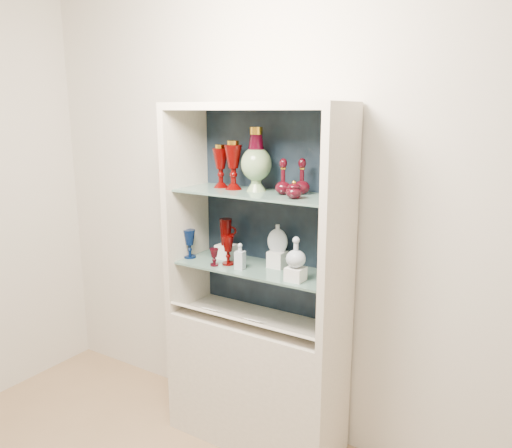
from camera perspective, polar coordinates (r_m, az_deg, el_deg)
The scene contains 29 objects.
wall_back at distance 2.86m, azimuth 2.34°, elevation 2.78°, with size 3.50×0.02×2.80m, color beige.
cabinet_base at distance 3.03m, azimuth 0.00°, elevation -17.31°, with size 1.00×0.40×0.75m, color beige.
cabinet_back_panel at distance 2.84m, azimuth 2.03°, elevation 1.21°, with size 0.98×0.02×1.15m, color black.
cabinet_side_left at distance 2.96m, azimuth -7.90°, elevation 1.56°, with size 0.04×0.40×1.15m, color beige.
cabinet_side_right at distance 2.47m, azimuth 9.48°, elevation -0.74°, with size 0.04×0.40×1.15m, color beige.
cabinet_top_cap at distance 2.62m, azimuth 0.00°, elevation 13.32°, with size 1.00×0.40×0.04m, color beige.
shelf_lower at distance 2.77m, azimuth 0.22°, elevation -5.09°, with size 0.92×0.34×0.01m, color slate.
shelf_upper at distance 2.68m, azimuth 0.23°, elevation 3.51°, with size 0.92×0.34×0.01m, color slate.
label_ledge at distance 2.77m, azimuth -1.23°, elevation -11.00°, with size 0.92×0.18×0.01m, color beige.
label_card_0 at distance 2.73m, azimuth -0.13°, elevation -10.99°, with size 0.10×0.07×0.00m, color white.
label_card_1 at distance 2.88m, azimuth -5.06°, elevation -9.73°, with size 0.10×0.07×0.00m, color white.
pedestal_lamp_left at distance 2.85m, azimuth -4.06°, elevation 6.61°, with size 0.09×0.09×0.24m, color #490100, non-canonical shape.
pedestal_lamp_right at distance 2.77m, azimuth -2.61°, elevation 6.73°, with size 0.10×0.10×0.27m, color #490100, non-canonical shape.
enamel_urn at distance 2.70m, azimuth 0.02°, elevation 7.40°, with size 0.17×0.17×0.34m, color #094A20, non-canonical shape.
ruby_decanter_a at distance 2.59m, azimuth 3.13°, elevation 5.68°, with size 0.08×0.08×0.21m, color #39070F, non-canonical shape.
ruby_decanter_b at distance 2.61m, azimuth 5.28°, elevation 5.57°, with size 0.09×0.09×0.20m, color #39070F, non-canonical shape.
lidded_bowl at distance 2.48m, azimuth 4.36°, elevation 3.97°, with size 0.08×0.08×0.09m, color #39070F, non-canonical shape.
cobalt_goblet at distance 2.96m, azimuth -7.60°, elevation -2.26°, with size 0.07×0.07×0.17m, color #04153D, non-canonical shape.
ruby_goblet_tall at distance 2.80m, azimuth -3.21°, elevation -3.01°, with size 0.07×0.07×0.17m, color #490100, non-canonical shape.
ruby_goblet_small at distance 2.80m, azimuth -4.80°, elevation -3.80°, with size 0.05×0.05×0.10m, color #39070F, non-canonical shape.
riser_ruby_pitcher at distance 2.94m, azimuth -3.44°, elevation -3.13°, with size 0.10×0.10×0.08m, color silver.
ruby_pitcher at distance 2.91m, azimuth -3.47°, elevation -0.90°, with size 0.12×0.07×0.16m, color #490100, non-canonical shape.
clear_square_bottle at distance 2.73m, azimuth -1.84°, elevation -3.69°, with size 0.05×0.05×0.15m, color #A0ADBA, non-canonical shape.
riser_flat_flask at distance 2.77m, azimuth 2.45°, elevation -4.04°, with size 0.09×0.09×0.09m, color silver.
flat_flask at distance 2.73m, azimuth 2.48°, elevation -1.56°, with size 0.11×0.04×0.16m, color #ACB7BE, non-canonical shape.
riser_clear_round_decanter at distance 2.56m, azimuth 4.54°, elevation -5.72°, with size 0.09×0.09×0.07m, color silver.
clear_round_decanter at distance 2.53m, azimuth 4.58°, elevation -3.32°, with size 0.10×0.10×0.15m, color #A0ADBA, non-canonical shape.
riser_cameo_medallion at distance 2.66m, azimuth 9.60°, elevation -4.79°, with size 0.08×0.08×0.10m, color silver.
cameo_medallion at distance 2.63m, azimuth 9.69°, elevation -2.38°, with size 0.11×0.04×0.13m, color black, non-canonical shape.
Camera 1 is at (1.39, -0.70, 1.89)m, focal length 35.00 mm.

